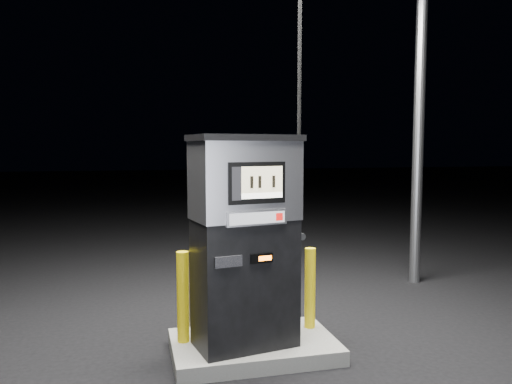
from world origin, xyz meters
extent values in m
plane|color=black|center=(0.00, 0.00, 0.00)|extent=(80.00, 80.00, 0.00)
cube|color=#60605B|center=(0.00, 0.00, 0.07)|extent=(1.60, 1.00, 0.15)
cylinder|color=gray|center=(3.00, 2.00, 2.25)|extent=(0.16, 0.16, 4.50)
cube|color=black|center=(-0.11, -0.10, 0.76)|extent=(1.01, 0.69, 1.22)
cube|color=silver|center=(-0.11, -0.10, 1.73)|extent=(1.03, 0.72, 0.73)
cube|color=black|center=(-0.11, -0.10, 2.13)|extent=(1.08, 0.76, 0.06)
cube|color=black|center=(-0.06, -0.38, 1.73)|extent=(0.54, 0.13, 0.37)
cube|color=tan|center=(-0.01, -0.39, 1.76)|extent=(0.39, 0.08, 0.23)
cube|color=white|center=(-0.01, -0.39, 1.62)|extent=(0.39, 0.08, 0.05)
cube|color=silver|center=(-0.06, -0.38, 1.42)|extent=(0.58, 0.13, 0.14)
cube|color=#96989D|center=(-0.06, -0.39, 1.42)|extent=(0.53, 0.10, 0.10)
cube|color=#BB0F0C|center=(0.15, -0.36, 1.42)|extent=(0.07, 0.02, 0.07)
cube|color=black|center=(-0.01, -0.37, 1.05)|extent=(0.21, 0.06, 0.09)
cube|color=orange|center=(0.02, -0.37, 1.05)|extent=(0.13, 0.03, 0.04)
cube|color=black|center=(-0.33, -0.43, 1.05)|extent=(0.25, 0.07, 0.10)
cube|color=black|center=(0.39, -0.01, 1.17)|extent=(0.13, 0.19, 0.24)
cylinder|color=gray|center=(0.45, 0.00, 1.17)|extent=(0.11, 0.22, 0.07)
cylinder|color=black|center=(0.44, -0.05, 2.80)|extent=(0.04, 0.04, 3.02)
cylinder|color=yellow|center=(-0.68, 0.12, 0.59)|extent=(0.14, 0.14, 0.89)
cylinder|color=yellow|center=(0.65, 0.19, 0.57)|extent=(0.15, 0.15, 0.84)
camera|label=1|loc=(-1.12, -4.64, 2.05)|focal=35.00mm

